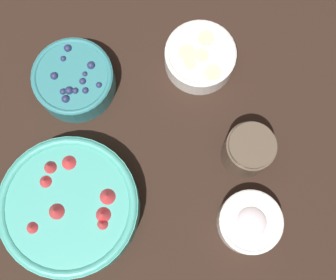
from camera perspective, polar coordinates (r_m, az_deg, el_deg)
The scene contains 6 objects.
ground_plane at distance 0.93m, azimuth -3.20°, elevation -2.42°, with size 4.00×4.00×0.00m, color black.
bowl_strawberries at distance 0.90m, azimuth -11.88°, elevation -7.94°, with size 0.26×0.26×0.09m.
bowl_blueberries at distance 0.96m, azimuth -11.38°, elevation 7.22°, with size 0.16×0.16×0.07m.
bowl_bananas at distance 0.96m, azimuth 3.94°, elevation 10.09°, with size 0.14×0.14×0.05m.
bowl_cream at distance 0.90m, azimuth 9.96°, elevation -9.85°, with size 0.12×0.12×0.06m.
jar_chocolate at distance 0.90m, azimuth 9.69°, elevation -1.29°, with size 0.09×0.09×0.10m.
Camera 1 is at (0.17, -0.03, 0.92)m, focal length 50.00 mm.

